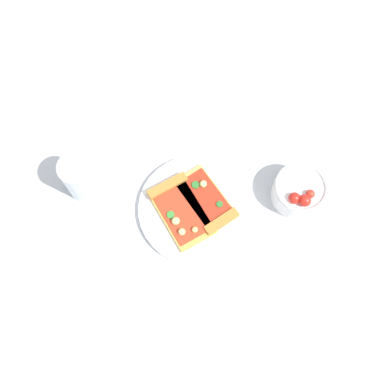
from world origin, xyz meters
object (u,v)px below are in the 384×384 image
Objects in this scene: pizza_slice_near at (207,202)px; pizza_slice_far at (180,208)px; plate at (195,207)px; soda_glass at (81,178)px; salad_bowl at (299,191)px.

pizza_slice_near is 0.06m from pizza_slice_far.
plate is 0.04m from pizza_slice_far.
soda_glass reaches higher than plate.
plate is at bearing -122.32° from soda_glass.
plate is 0.25m from soda_glass.
salad_bowl is (-0.05, -0.19, 0.01)m from pizza_slice_near.
soda_glass reaches higher than pizza_slice_far.
soda_glass is (0.18, 0.42, 0.02)m from salad_bowl.
salad_bowl reaches higher than pizza_slice_far.
pizza_slice_far reaches higher than plate.
pizza_slice_far is at bearing 82.00° from pizza_slice_near.
plate is 1.49× the size of pizza_slice_far.
salad_bowl is at bearing -113.36° from soda_glass.
salad_bowl is at bearing -102.94° from pizza_slice_far.
plate is at bearing -99.32° from pizza_slice_far.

